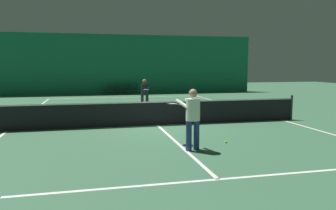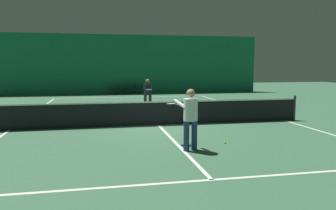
% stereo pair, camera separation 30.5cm
% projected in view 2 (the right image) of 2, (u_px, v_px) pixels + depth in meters
% --- Properties ---
extents(ground_plane, '(60.00, 60.00, 0.00)m').
position_uv_depth(ground_plane, '(158.00, 125.00, 12.95)').
color(ground_plane, '#386647').
extents(backdrop_curtain, '(23.00, 0.12, 4.93)m').
position_uv_depth(backdrop_curtain, '(127.00, 64.00, 27.51)').
color(backdrop_curtain, '#196B4C').
rests_on(backdrop_curtain, ground).
extents(court_line_baseline_far, '(11.00, 0.10, 0.00)m').
position_uv_depth(court_line_baseline_far, '(131.00, 97.00, 24.53)').
color(court_line_baseline_far, white).
rests_on(court_line_baseline_far, ground).
extents(court_line_service_far, '(8.25, 0.10, 0.00)m').
position_uv_depth(court_line_service_far, '(140.00, 106.00, 19.18)').
color(court_line_service_far, white).
rests_on(court_line_service_far, ground).
extents(court_line_service_near, '(8.25, 0.10, 0.00)m').
position_uv_depth(court_line_service_near, '(212.00, 180.00, 6.73)').
color(court_line_service_near, white).
rests_on(court_line_service_near, ground).
extents(court_line_sideline_left, '(0.10, 23.80, 0.00)m').
position_uv_depth(court_line_sideline_left, '(9.00, 131.00, 11.85)').
color(court_line_sideline_left, white).
rests_on(court_line_sideline_left, ground).
extents(court_line_sideline_right, '(0.10, 23.80, 0.00)m').
position_uv_depth(court_line_sideline_right, '(284.00, 120.00, 14.05)').
color(court_line_sideline_right, white).
rests_on(court_line_sideline_right, ground).
extents(court_line_centre, '(0.10, 12.80, 0.00)m').
position_uv_depth(court_line_centre, '(158.00, 125.00, 12.95)').
color(court_line_centre, white).
rests_on(court_line_centre, ground).
extents(tennis_net, '(12.00, 0.10, 1.07)m').
position_uv_depth(tennis_net, '(158.00, 112.00, 12.89)').
color(tennis_net, black).
rests_on(tennis_net, ground).
extents(player_near, '(0.80, 1.41, 1.71)m').
position_uv_depth(player_near, '(190.00, 115.00, 9.00)').
color(player_near, navy).
rests_on(player_near, ground).
extents(player_far, '(0.48, 1.36, 1.64)m').
position_uv_depth(player_far, '(148.00, 92.00, 17.22)').
color(player_far, '#2D2D38').
rests_on(player_far, ground).
extents(courtside_chair_0, '(0.44, 0.44, 0.84)m').
position_uv_depth(courtside_chair_0, '(112.00, 88.00, 26.95)').
color(courtside_chair_0, '#2D2D2D').
rests_on(courtside_chair_0, ground).
extents(courtside_chair_1, '(0.44, 0.44, 0.84)m').
position_uv_depth(courtside_chair_1, '(119.00, 88.00, 27.07)').
color(courtside_chair_1, '#2D2D2D').
rests_on(courtside_chair_1, ground).
extents(courtside_chair_2, '(0.44, 0.44, 0.84)m').
position_uv_depth(courtside_chair_2, '(127.00, 88.00, 27.19)').
color(courtside_chair_2, '#2D2D2D').
rests_on(courtside_chair_2, ground).
extents(courtside_chair_3, '(0.44, 0.44, 0.84)m').
position_uv_depth(courtside_chair_3, '(134.00, 88.00, 27.31)').
color(courtside_chair_3, '#2D2D2D').
rests_on(courtside_chair_3, ground).
extents(courtside_chair_4, '(0.44, 0.44, 0.84)m').
position_uv_depth(courtside_chair_4, '(141.00, 88.00, 27.42)').
color(courtside_chair_4, '#2D2D2D').
rests_on(courtside_chair_4, ground).
extents(tennis_ball, '(0.07, 0.07, 0.07)m').
position_uv_depth(tennis_ball, '(225.00, 142.00, 9.90)').
color(tennis_ball, '#D1DB33').
rests_on(tennis_ball, ground).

